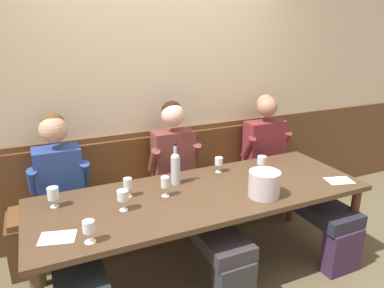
# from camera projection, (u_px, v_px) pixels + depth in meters

# --- Properties ---
(ground_plane) EXTENTS (6.80, 6.80, 0.02)m
(ground_plane) POSITION_uv_depth(u_px,v_px,m) (209.00, 282.00, 2.86)
(ground_plane) COLOR brown
(ground_plane) RESTS_ON ground
(room_wall_back) EXTENTS (6.80, 0.08, 2.80)m
(room_wall_back) POSITION_uv_depth(u_px,v_px,m) (158.00, 86.00, 3.36)
(room_wall_back) COLOR beige
(room_wall_back) RESTS_ON ground
(wood_wainscot_panel) EXTENTS (6.80, 0.03, 0.99)m
(wood_wainscot_panel) POSITION_uv_depth(u_px,v_px,m) (163.00, 177.00, 3.60)
(wood_wainscot_panel) COLOR brown
(wood_wainscot_panel) RESTS_ON ground
(wall_bench) EXTENTS (2.86, 0.42, 0.94)m
(wall_bench) POSITION_uv_depth(u_px,v_px,m) (171.00, 205.00, 3.49)
(wall_bench) COLOR brown
(wall_bench) RESTS_ON ground
(dining_table) EXTENTS (2.56, 0.90, 0.73)m
(dining_table) POSITION_uv_depth(u_px,v_px,m) (203.00, 200.00, 2.76)
(dining_table) COLOR #4C3624
(dining_table) RESTS_ON ground
(person_left_seat) EXTENTS (0.47, 1.33, 1.29)m
(person_left_seat) POSITION_uv_depth(u_px,v_px,m) (65.00, 208.00, 2.68)
(person_left_seat) COLOR #31372E
(person_left_seat) RESTS_ON ground
(person_center_right_seat) EXTENTS (0.48, 1.32, 1.30)m
(person_center_right_seat) POSITION_uv_depth(u_px,v_px,m) (190.00, 187.00, 3.05)
(person_center_right_seat) COLOR #323538
(person_center_right_seat) RESTS_ON ground
(person_right_seat) EXTENTS (0.52, 1.32, 1.28)m
(person_right_seat) POSITION_uv_depth(u_px,v_px,m) (287.00, 170.00, 3.45)
(person_right_seat) COLOR #372440
(person_right_seat) RESTS_ON ground
(ice_bucket) EXTENTS (0.23, 0.23, 0.19)m
(ice_bucket) POSITION_uv_depth(u_px,v_px,m) (264.00, 184.00, 2.65)
(ice_bucket) COLOR #BEB1BD
(ice_bucket) RESTS_ON dining_table
(wine_bottle_clear_water) EXTENTS (0.07, 0.07, 0.34)m
(wine_bottle_clear_water) POSITION_uv_depth(u_px,v_px,m) (175.00, 167.00, 2.84)
(wine_bottle_clear_water) COLOR #B2BFC8
(wine_bottle_clear_water) RESTS_ON dining_table
(wine_glass_by_bottle) EXTENTS (0.08, 0.08, 0.15)m
(wine_glass_by_bottle) POSITION_uv_depth(u_px,v_px,m) (123.00, 196.00, 2.43)
(wine_glass_by_bottle) COLOR silver
(wine_glass_by_bottle) RESTS_ON dining_table
(wine_glass_near_bucket) EXTENTS (0.08, 0.08, 0.15)m
(wine_glass_near_bucket) POSITION_uv_depth(u_px,v_px,m) (53.00, 194.00, 2.48)
(wine_glass_near_bucket) COLOR silver
(wine_glass_near_bucket) RESTS_ON dining_table
(wine_glass_center_rear) EXTENTS (0.07, 0.07, 0.14)m
(wine_glass_center_rear) POSITION_uv_depth(u_px,v_px,m) (89.00, 228.00, 2.07)
(wine_glass_center_rear) COLOR silver
(wine_glass_center_rear) RESTS_ON dining_table
(wine_glass_mid_left) EXTENTS (0.06, 0.06, 0.14)m
(wine_glass_mid_left) POSITION_uv_depth(u_px,v_px,m) (128.00, 184.00, 2.64)
(wine_glass_mid_left) COLOR silver
(wine_glass_mid_left) RESTS_ON dining_table
(wine_glass_right_end) EXTENTS (0.08, 0.08, 0.14)m
(wine_glass_right_end) POSITION_uv_depth(u_px,v_px,m) (262.00, 161.00, 3.11)
(wine_glass_right_end) COLOR silver
(wine_glass_right_end) RESTS_ON dining_table
(wine_glass_mid_right) EXTENTS (0.06, 0.06, 0.15)m
(wine_glass_mid_right) POSITION_uv_depth(u_px,v_px,m) (165.00, 183.00, 2.64)
(wine_glass_mid_right) COLOR silver
(wine_glass_mid_right) RESTS_ON dining_table
(wine_glass_left_end) EXTENTS (0.07, 0.07, 0.13)m
(wine_glass_left_end) POSITION_uv_depth(u_px,v_px,m) (219.00, 162.00, 3.08)
(wine_glass_left_end) COLOR silver
(wine_glass_left_end) RESTS_ON dining_table
(tasting_sheet_left_guest) EXTENTS (0.24, 0.20, 0.00)m
(tasting_sheet_left_guest) POSITION_uv_depth(u_px,v_px,m) (339.00, 180.00, 2.94)
(tasting_sheet_left_guest) COLOR white
(tasting_sheet_left_guest) RESTS_ON dining_table
(tasting_sheet_right_guest) EXTENTS (0.24, 0.20, 0.00)m
(tasting_sheet_right_guest) POSITION_uv_depth(u_px,v_px,m) (57.00, 237.00, 2.15)
(tasting_sheet_right_guest) COLOR white
(tasting_sheet_right_guest) RESTS_ON dining_table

